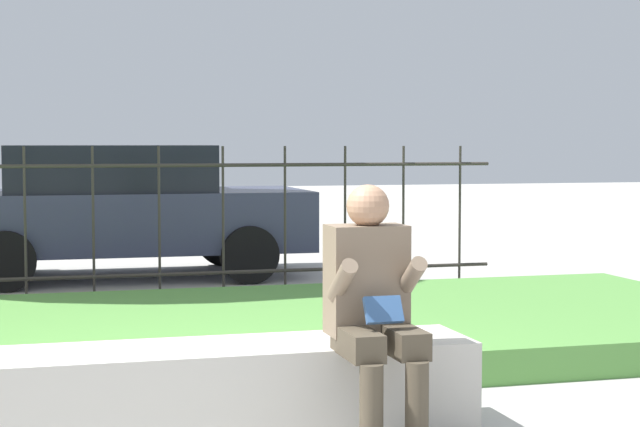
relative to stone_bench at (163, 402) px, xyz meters
name	(u,v)px	position (x,y,z in m)	size (l,w,h in m)	color
stone_bench	(163,402)	(0.00, 0.00, 0.00)	(3.12, 0.57, 0.48)	beige
person_seated_reader	(374,304)	(0.98, -0.32, 0.49)	(0.42, 0.73, 1.27)	black
grass_berm	(155,337)	(0.23, 2.32, -0.10)	(8.97, 3.25, 0.22)	#569342
iron_fence	(127,223)	(0.23, 4.43, 0.55)	(6.97, 0.03, 1.45)	#332D28
car_parked_center	(120,208)	(0.36, 6.64, 0.55)	(3.99, 1.96, 1.45)	#383D56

